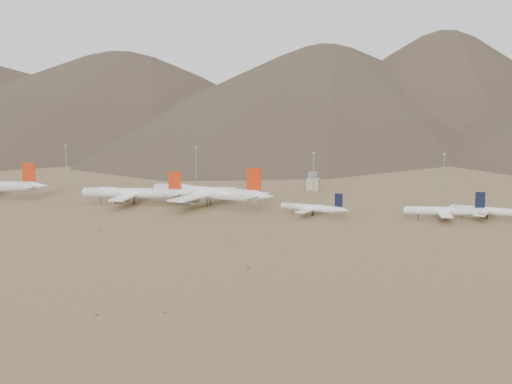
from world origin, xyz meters
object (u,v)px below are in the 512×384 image
(control_tower, at_px, (313,182))
(narrowbody_b, at_px, (447,211))
(narrowbody_a, at_px, (313,208))
(widebody_centre, at_px, (133,193))
(widebody_east, at_px, (207,192))

(control_tower, bearing_deg, narrowbody_b, -44.76)
(narrowbody_a, relative_size, control_tower, 3.27)
(widebody_centre, distance_m, widebody_east, 44.64)
(narrowbody_a, relative_size, narrowbody_b, 0.87)
(widebody_centre, height_order, narrowbody_a, widebody_centre)
(widebody_centre, relative_size, narrowbody_b, 1.47)
(widebody_centre, relative_size, widebody_east, 0.84)
(widebody_centre, bearing_deg, narrowbody_b, -8.70)
(narrowbody_a, bearing_deg, narrowbody_b, 17.31)
(widebody_centre, relative_size, control_tower, 5.51)
(widebody_east, bearing_deg, narrowbody_a, -0.96)
(widebody_east, bearing_deg, narrowbody_b, 7.96)
(widebody_east, relative_size, control_tower, 6.57)
(widebody_centre, height_order, control_tower, widebody_centre)
(widebody_centre, xyz_separation_m, narrowbody_a, (109.48, -6.24, -2.58))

